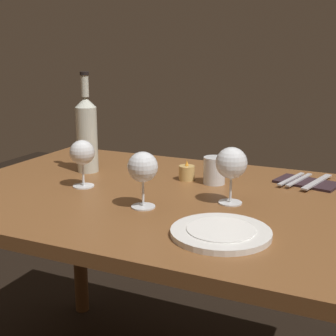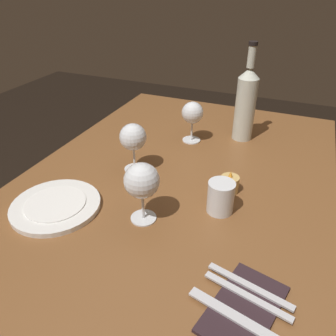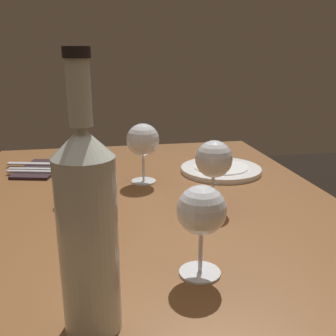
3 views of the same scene
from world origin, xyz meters
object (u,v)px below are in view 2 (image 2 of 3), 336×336
votive_candle (229,185)px  dinner_plate (56,206)px  fork_outer (249,286)px  wine_glass_left (192,114)px  wine_glass_centre (133,138)px  table_knife (241,320)px  wine_glass_right (142,182)px  fork_inner (247,296)px  wine_bottle (246,103)px  water_tumbler (221,198)px  folded_napkin (244,308)px

votive_candle → dinner_plate: (0.25, -0.41, -0.02)m
fork_outer → wine_glass_left: bearing=-150.8°
wine_glass_centre → table_knife: bearing=46.6°
wine_glass_right → fork_inner: bearing=64.4°
wine_glass_left → dinner_plate: (0.52, -0.20, -0.10)m
wine_glass_centre → dinner_plate: bearing=-21.9°
votive_candle → fork_inner: bearing=19.1°
votive_candle → wine_bottle: bearing=-173.6°
wine_glass_centre → fork_outer: size_ratio=0.87×
fork_inner → fork_outer: 0.02m
dinner_plate → water_tumbler: bearing=111.3°
wine_glass_centre → water_tumbler: bearing=72.0°
wine_glass_left → folded_napkin: wine_glass_left is taller
votive_candle → dinner_plate: 0.48m
water_tumbler → wine_glass_left: bearing=-150.4°
fork_inner → water_tumbler: bearing=-153.9°
wine_glass_centre → fork_inner: 0.55m
wine_glass_right → dinner_plate: bearing=-77.8°
wine_glass_right → fork_outer: size_ratio=0.90×
wine_bottle → dinner_plate: 0.72m
wine_glass_left → water_tumbler: size_ratio=1.71×
votive_candle → fork_inner: 0.36m
fork_inner → votive_candle: bearing=-160.9°
wine_glass_right → dinner_plate: size_ratio=0.68×
dinner_plate → folded_napkin: size_ratio=1.11×
wine_glass_centre → water_tumbler: wine_glass_centre is taller
water_tumbler → folded_napkin: (0.27, 0.12, -0.04)m
wine_glass_left → wine_glass_centre: 0.28m
wine_glass_left → water_tumbler: bearing=29.6°
water_tumbler → fork_inner: size_ratio=0.49×
votive_candle → fork_inner: size_ratio=0.38×
dinner_plate → wine_bottle: bearing=149.0°
fork_inner → fork_outer: same height
dinner_plate → fork_inner: 0.53m
wine_bottle → water_tumbler: (0.45, 0.04, -0.10)m
wine_glass_centre → table_knife: 0.59m
water_tumbler → wine_glass_centre: bearing=-108.0°
folded_napkin → wine_glass_centre: bearing=-131.2°
wine_glass_left → table_knife: 0.74m
votive_candle → folded_napkin: bearing=17.9°
wine_glass_left → wine_glass_right: bearing=4.1°
dinner_plate → fork_outer: size_ratio=1.32×
wine_glass_right → table_knife: 0.36m
wine_bottle → votive_candle: size_ratio=5.14×
wine_glass_right → table_knife: bearing=56.2°
wine_glass_right → wine_glass_centre: size_ratio=1.03×
wine_glass_right → wine_glass_centre: (-0.20, -0.13, -0.00)m
fork_inner → wine_glass_centre: bearing=-129.2°
table_knife → folded_napkin: bearing=180.0°
wine_glass_centre → fork_outer: 0.54m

